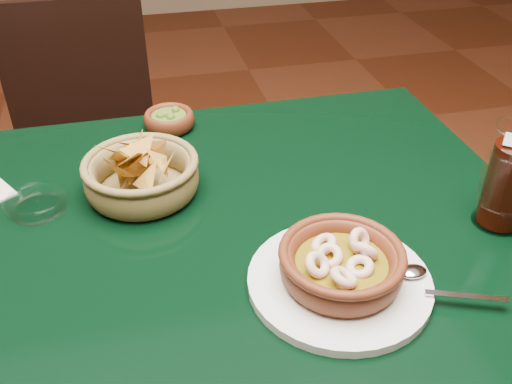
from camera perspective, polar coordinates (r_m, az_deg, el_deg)
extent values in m
cube|color=black|center=(0.93, -8.77, -4.54)|extent=(1.20, 0.80, 0.04)
cylinder|color=black|center=(1.54, 11.44, -4.46)|extent=(0.06, 0.06, 0.71)
cube|color=black|center=(1.62, -16.10, 0.78)|extent=(0.41, 0.41, 0.04)
cylinder|color=black|center=(1.64, -20.98, -9.83)|extent=(0.04, 0.04, 0.44)
cylinder|color=black|center=(1.61, -8.53, -8.28)|extent=(0.04, 0.04, 0.44)
cylinder|color=black|center=(1.91, -20.31, -2.54)|extent=(0.04, 0.04, 0.44)
cylinder|color=black|center=(1.89, -9.79, -1.12)|extent=(0.04, 0.04, 0.44)
cube|color=black|center=(1.68, -17.44, 10.91)|extent=(0.39, 0.03, 0.43)
cylinder|color=silver|center=(0.81, 8.31, -8.84)|extent=(0.26, 0.26, 0.01)
cylinder|color=#4E1F0F|center=(0.80, 8.38, -8.27)|extent=(0.15, 0.15, 0.01)
torus|color=#4E1F0F|center=(0.79, 8.50, -7.23)|extent=(0.19, 0.19, 0.04)
torus|color=#4E1F0F|center=(0.78, 8.63, -6.10)|extent=(0.17, 0.17, 0.01)
cylinder|color=#65520B|center=(0.79, 8.51, -7.11)|extent=(0.13, 0.13, 0.01)
torus|color=beige|center=(0.79, 10.82, -5.84)|extent=(0.05, 0.04, 0.05)
torus|color=beige|center=(0.81, 10.30, -4.80)|extent=(0.04, 0.05, 0.04)
torus|color=beige|center=(0.80, 6.80, -5.20)|extent=(0.05, 0.05, 0.04)
torus|color=beige|center=(0.78, 7.30, -6.36)|extent=(0.05, 0.05, 0.04)
torus|color=beige|center=(0.76, 6.16, -7.23)|extent=(0.05, 0.05, 0.04)
torus|color=beige|center=(0.75, 8.75, -8.42)|extent=(0.05, 0.05, 0.04)
torus|color=beige|center=(0.78, 10.33, -7.39)|extent=(0.05, 0.05, 0.03)
cube|color=silver|center=(0.82, 20.33, -9.75)|extent=(0.10, 0.05, 0.00)
ellipsoid|color=silver|center=(0.83, 15.39, -7.66)|extent=(0.04, 0.03, 0.01)
cylinder|color=olive|center=(1.00, -11.17, 0.14)|extent=(0.17, 0.17, 0.01)
torus|color=olive|center=(0.98, -11.35, 1.46)|extent=(0.23, 0.23, 0.06)
torus|color=olive|center=(0.97, -11.54, 2.88)|extent=(0.20, 0.20, 0.01)
cone|color=#BD802B|center=(0.96, -11.60, 4.17)|extent=(0.10, 0.09, 0.05)
cone|color=#BD802B|center=(0.96, -13.21, 3.34)|extent=(0.08, 0.08, 0.06)
cone|color=#BD802B|center=(0.98, -10.61, 2.70)|extent=(0.09, 0.10, 0.05)
cone|color=#BD802B|center=(0.97, -14.05, 4.02)|extent=(0.08, 0.07, 0.07)
cone|color=#BD802B|center=(0.94, -12.39, 3.37)|extent=(0.09, 0.09, 0.05)
cone|color=#BD802B|center=(0.99, -9.99, 4.04)|extent=(0.07, 0.07, 0.10)
cone|color=#BD802B|center=(1.01, -11.80, 4.32)|extent=(0.04, 0.10, 0.09)
cone|color=#BD802B|center=(1.02, -11.90, 3.84)|extent=(0.08, 0.09, 0.06)
cone|color=#BD802B|center=(0.99, -11.69, 2.77)|extent=(0.10, 0.07, 0.08)
cone|color=#BD802B|center=(0.98, -11.68, 2.68)|extent=(0.06, 0.08, 0.08)
cone|color=#BD802B|center=(0.97, -12.71, 3.28)|extent=(0.10, 0.08, 0.07)
cone|color=#BD802B|center=(0.94, -9.53, 3.13)|extent=(0.05, 0.07, 0.06)
cone|color=#BD802B|center=(0.93, -9.13, 2.40)|extent=(0.05, 0.08, 0.08)
cone|color=#BD802B|center=(1.00, -13.16, 2.09)|extent=(0.05, 0.08, 0.07)
cone|color=#BD802B|center=(0.97, -11.67, 3.29)|extent=(0.08, 0.09, 0.06)
cone|color=#BD802B|center=(1.00, -12.54, 4.77)|extent=(0.10, 0.09, 0.06)
cone|color=#BD802B|center=(0.98, -11.52, 2.26)|extent=(0.09, 0.04, 0.09)
cone|color=#BD802B|center=(0.99, -12.35, 2.66)|extent=(0.09, 0.08, 0.07)
cone|color=#BD802B|center=(0.96, -11.67, 2.48)|extent=(0.09, 0.04, 0.09)
cone|color=#BD802B|center=(0.92, -10.93, 1.28)|extent=(0.07, 0.09, 0.07)
cone|color=#BD802B|center=(0.95, -13.48, 2.17)|extent=(0.08, 0.06, 0.09)
cone|color=#BD802B|center=(0.98, -12.91, 2.91)|extent=(0.06, 0.07, 0.05)
cylinder|color=#4E1F0F|center=(1.19, -8.61, 6.48)|extent=(0.09, 0.09, 0.01)
torus|color=#4E1F0F|center=(1.18, -8.68, 7.18)|extent=(0.12, 0.12, 0.04)
cylinder|color=#365313|center=(1.18, -8.71, 7.43)|extent=(0.07, 0.07, 0.01)
sphere|color=#365313|center=(1.19, -8.05, 8.10)|extent=(0.02, 0.02, 0.02)
sphere|color=#365313|center=(1.18, -8.63, 7.69)|extent=(0.02, 0.02, 0.02)
sphere|color=#365313|center=(1.17, -9.52, 7.50)|extent=(0.02, 0.02, 0.02)
sphere|color=#365313|center=(1.17, -8.53, 7.39)|extent=(0.02, 0.02, 0.02)
sphere|color=#365313|center=(1.18, -9.10, 7.63)|extent=(0.02, 0.02, 0.02)
cylinder|color=white|center=(0.99, 22.92, -2.64)|extent=(0.08, 0.08, 0.01)
torus|color=white|center=(0.95, 24.04, 1.35)|extent=(0.17, 0.17, 0.09)
cylinder|color=black|center=(0.95, 23.85, 0.67)|extent=(0.07, 0.07, 0.14)
cube|color=silver|center=(0.92, 24.13, 4.77)|extent=(0.03, 0.03, 0.03)
cylinder|color=white|center=(1.01, -20.96, -1.47)|extent=(0.09, 0.09, 0.01)
torus|color=white|center=(1.00, -21.07, -1.02)|extent=(0.11, 0.11, 0.03)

